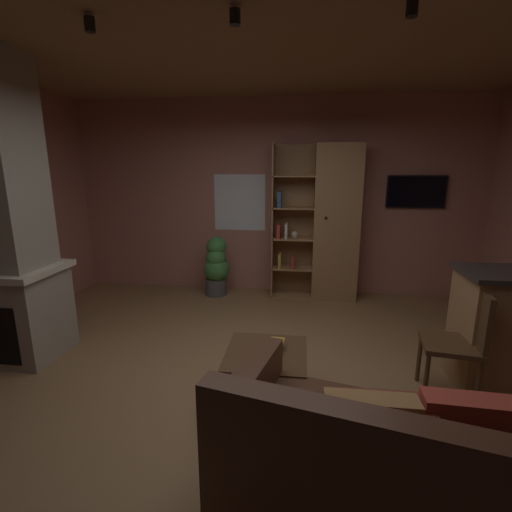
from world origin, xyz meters
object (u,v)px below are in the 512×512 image
object	(u,v)px
coffee_table	(266,362)
potted_floor_plant	(216,266)
table_book_2	(277,341)
leather_couch	(382,466)
table_book_0	(271,349)
wall_mounted_tv	(416,192)
bookshelf_cabinet	(330,224)
dining_chair	(463,337)
table_book_1	(273,350)

from	to	relation	value
coffee_table	potted_floor_plant	world-z (taller)	potted_floor_plant
coffee_table	table_book_2	size ratio (longest dim) A/B	5.84
leather_couch	table_book_0	bearing A→B (deg)	125.24
table_book_2	wall_mounted_tv	size ratio (longest dim) A/B	0.14
bookshelf_cabinet	potted_floor_plant	bearing A→B (deg)	-175.40
table_book_2	dining_chair	world-z (taller)	dining_chair
dining_chair	potted_floor_plant	distance (m)	3.33
table_book_0	dining_chair	bearing A→B (deg)	8.06
potted_floor_plant	table_book_1	bearing A→B (deg)	-67.73
coffee_table	wall_mounted_tv	bearing A→B (deg)	57.10
bookshelf_cabinet	leather_couch	xyz separation A→B (m)	(0.06, -3.50, -0.76)
potted_floor_plant	table_book_2	bearing A→B (deg)	-66.38
table_book_0	potted_floor_plant	bearing A→B (deg)	112.36
table_book_0	table_book_1	xyz separation A→B (m)	(0.02, -0.06, 0.02)
dining_chair	table_book_0	bearing A→B (deg)	-171.94
bookshelf_cabinet	leather_couch	world-z (taller)	bookshelf_cabinet
table_book_2	dining_chair	bearing A→B (deg)	6.84
table_book_1	table_book_2	size ratio (longest dim) A/B	1.18
bookshelf_cabinet	table_book_1	bearing A→B (deg)	-102.61
potted_floor_plant	leather_couch	bearing A→B (deg)	-63.72
table_book_2	potted_floor_plant	distance (m)	2.61
table_book_1	table_book_2	distance (m)	0.10
bookshelf_cabinet	wall_mounted_tv	world-z (taller)	bookshelf_cabinet
wall_mounted_tv	leather_couch	bearing A→B (deg)	-106.73
dining_chair	potted_floor_plant	xyz separation A→B (m)	(-2.49, 2.22, -0.08)
coffee_table	potted_floor_plant	distance (m)	2.65
table_book_1	potted_floor_plant	xyz separation A→B (m)	(-1.02, 2.49, -0.02)
potted_floor_plant	wall_mounted_tv	world-z (taller)	wall_mounted_tv
coffee_table	table_book_0	world-z (taller)	table_book_0
leather_couch	table_book_0	xyz separation A→B (m)	(-0.66, 0.94, 0.14)
bookshelf_cabinet	dining_chair	distance (m)	2.56
leather_couch	wall_mounted_tv	bearing A→B (deg)	73.27
table_book_1	wall_mounted_tv	bearing A→B (deg)	58.12
coffee_table	table_book_2	distance (m)	0.18
coffee_table	table_book_0	size ratio (longest dim) A/B	5.25
leather_couch	coffee_table	xyz separation A→B (m)	(-0.70, 0.91, 0.04)
bookshelf_cabinet	table_book_0	distance (m)	2.70
table_book_0	table_book_2	bearing A→B (deg)	39.05
wall_mounted_tv	potted_floor_plant	bearing A→B (deg)	-173.03
bookshelf_cabinet	leather_couch	distance (m)	3.58
table_book_1	table_book_2	xyz separation A→B (m)	(0.03, 0.10, 0.02)
bookshelf_cabinet	potted_floor_plant	distance (m)	1.73
potted_floor_plant	dining_chair	bearing A→B (deg)	-41.71
bookshelf_cabinet	potted_floor_plant	size ratio (longest dim) A/B	2.46
table_book_1	table_book_2	bearing A→B (deg)	74.81
coffee_table	table_book_2	xyz separation A→B (m)	(0.08, 0.07, 0.15)
leather_couch	table_book_1	distance (m)	1.10
table_book_0	dining_chair	distance (m)	1.51
bookshelf_cabinet	table_book_2	bearing A→B (deg)	-102.50
bookshelf_cabinet	dining_chair	world-z (taller)	bookshelf_cabinet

